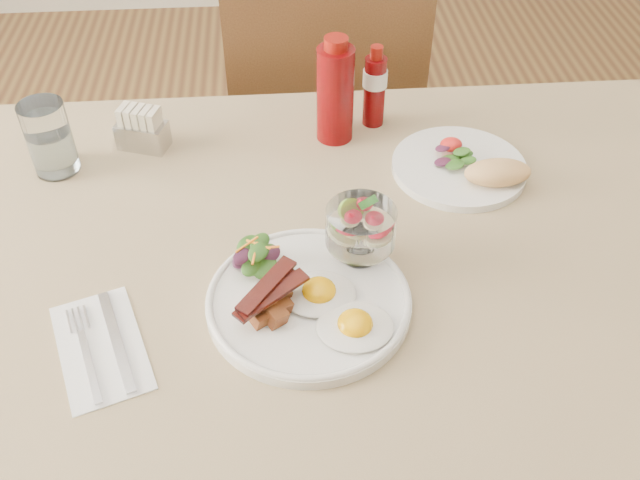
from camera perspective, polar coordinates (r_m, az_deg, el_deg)
table at (r=1.13m, az=2.94°, el=-3.73°), size 1.33×0.88×0.75m
chair_far at (r=1.73m, az=0.26°, el=9.13°), size 0.42×0.42×0.93m
main_plate at (r=0.97m, az=-0.91°, el=-4.96°), size 0.28×0.28×0.02m
fried_eggs at (r=0.95m, az=1.34°, el=-5.49°), size 0.17×0.18×0.03m
bacon_potato_pile at (r=0.94m, az=-3.98°, el=-4.80°), size 0.10×0.10×0.04m
side_salad at (r=1.00m, az=-5.08°, el=-1.35°), size 0.08×0.07×0.04m
fruit_cup at (r=0.99m, az=3.27°, el=1.05°), size 0.10×0.10×0.10m
second_plate at (r=1.21m, az=11.75°, el=5.72°), size 0.23×0.23×0.06m
ketchup_bottle at (r=1.24m, az=1.23°, el=11.71°), size 0.07×0.07×0.19m
hot_sauce_bottle at (r=1.29m, az=4.39°, el=12.09°), size 0.05×0.05×0.15m
sugar_caddy at (r=1.28m, az=-14.06°, el=8.51°), size 0.10×0.07×0.08m
water_glass at (r=1.26m, az=-20.75°, el=7.34°), size 0.07×0.07×0.13m
napkin_cutlery at (r=0.97m, az=-17.04°, el=-8.14°), size 0.16×0.21×0.01m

